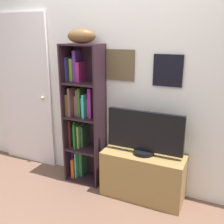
% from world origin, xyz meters
% --- Properties ---
extents(back_wall, '(4.80, 0.08, 2.40)m').
position_xyz_m(back_wall, '(0.00, 1.13, 1.20)').
color(back_wall, silver).
rests_on(back_wall, ground).
extents(bookshelf, '(0.44, 0.29, 1.62)m').
position_xyz_m(bookshelf, '(-0.40, 0.99, 0.80)').
color(bookshelf, black).
rests_on(bookshelf, ground).
extents(football, '(0.33, 0.27, 0.15)m').
position_xyz_m(football, '(-0.36, 0.96, 1.70)').
color(football, brown).
rests_on(football, bookshelf).
extents(tv_stand, '(0.88, 0.37, 0.51)m').
position_xyz_m(tv_stand, '(0.39, 0.91, 0.26)').
color(tv_stand, olive).
rests_on(tv_stand, ground).
extents(television, '(0.81, 0.22, 0.47)m').
position_xyz_m(television, '(0.39, 0.91, 0.74)').
color(television, black).
rests_on(television, tv_stand).
extents(door, '(0.83, 0.09, 1.97)m').
position_xyz_m(door, '(-1.33, 1.08, 0.98)').
color(door, silver).
rests_on(door, ground).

